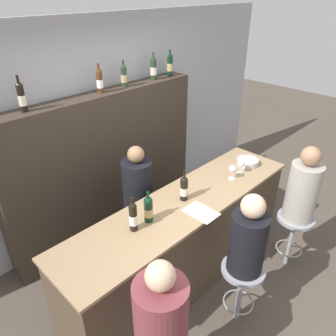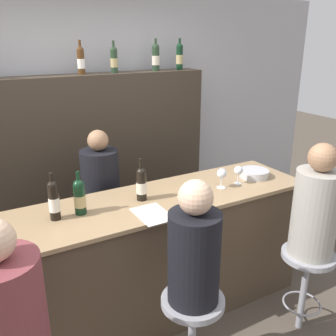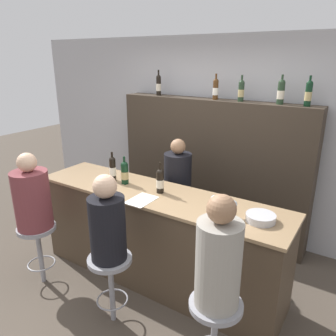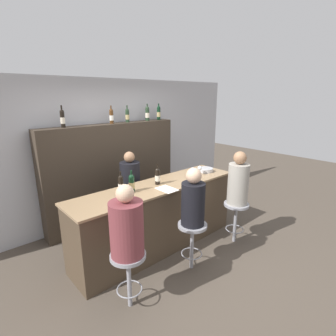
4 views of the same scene
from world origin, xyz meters
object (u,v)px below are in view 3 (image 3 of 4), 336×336
Objects in this scene: bar_stool_left at (38,238)px; bar_stool_right at (215,318)px; wine_bottle_backbar_3 at (281,92)px; wine_bottle_backbar_4 at (309,93)px; wine_bottle_counter_2 at (160,181)px; wine_bottle_backbar_1 at (216,89)px; wine_bottle_backbar_0 at (159,85)px; guest_seated_left at (32,197)px; wine_bottle_counter_0 at (113,168)px; metal_bowl at (261,218)px; wine_bottle_backbar_2 at (241,90)px; wine_glass_0 at (215,200)px; wine_glass_1 at (233,205)px; bar_stool_middle at (111,271)px; wine_bottle_counter_1 at (125,172)px; bartender at (177,203)px; guest_seated_right at (219,259)px; guest_seated_middle at (107,223)px.

bar_stool_right is at bearing 0.00° from bar_stool_left.
wine_bottle_backbar_3 is 0.48× the size of bar_stool_right.
wine_bottle_counter_2 is at bearing -130.86° from wine_bottle_backbar_4.
wine_bottle_backbar_0 is at bearing 180.00° from wine_bottle_backbar_1.
guest_seated_left reaches higher than bar_stool_left.
wine_bottle_backbar_4 reaches higher than wine_bottle_counter_0.
wine_bottle_backbar_3 is 1.59m from metal_bowl.
wine_bottle_backbar_2 reaches higher than bar_stool_left.
wine_glass_0 reaches higher than wine_glass_1.
guest_seated_left reaches higher than wine_glass_0.
metal_bowl is (0.73, -1.28, -0.90)m from wine_bottle_backbar_2.
wine_bottle_counter_0 is 1.15m from bar_stool_middle.
guest_seated_left is at bearing -159.24° from wine_glass_0.
wine_bottle_counter_1 is at bearing -180.00° from wine_bottle_counter_2.
wine_bottle_backbar_2 reaches higher than bartender.
bar_stool_right is (0.67, -1.98, -1.43)m from wine_bottle_backbar_2.
wine_bottle_backbar_2 is 0.95× the size of wine_bottle_backbar_3.
wine_bottle_backbar_1 reaches higher than bartender.
wine_bottle_counter_2 reaches higher than wine_glass_1.
wine_bottle_backbar_2 is 2.28m from guest_seated_right.
wine_bottle_counter_1 is at bearing -141.12° from wine_bottle_backbar_4.
bartender is (-0.90, -0.68, -1.30)m from wine_bottle_backbar_3.
guest_seated_right is at bearing 90.00° from bar_stool_right.
metal_bowl is (1.68, -0.05, -0.11)m from wine_bottle_counter_0.
wine_bottle_backbar_0 is at bearing 180.00° from wine_bottle_backbar_2.
metal_bowl is at bearing 84.98° from guest_seated_right.
bar_stool_middle is (-1.08, -0.70, -0.53)m from metal_bowl.
wine_glass_0 is (0.66, -1.34, -0.82)m from wine_bottle_backbar_1.
guest_seated_left is (-0.19, -1.98, -0.97)m from wine_bottle_backbar_0.
bartender is (0.34, 0.55, -0.48)m from wine_bottle_counter_1.
wine_bottle_counter_1 is 0.36× the size of guest_seated_right.
wine_glass_1 is (1.28, -0.11, -0.01)m from wine_bottle_counter_1.
wine_bottle_counter_2 is 1.06× the size of wine_bottle_backbar_2.
guest_seated_right is (1.02, 0.00, 0.51)m from bar_stool_middle.
bar_stool_right is at bearing -24.83° from wine_bottle_counter_0.
wine_bottle_backbar_1 is 2.40m from guest_seated_right.
metal_bowl is at bearing 84.98° from bar_stool_right.
wine_bottle_backbar_2 is (0.78, 1.23, 0.80)m from wine_bottle_counter_1.
bar_stool_right is (2.03, 0.00, 0.00)m from bar_stool_left.
metal_bowl is 0.70m from guest_seated_right.
bar_stool_middle is at bearing -142.86° from wine_glass_1.
wine_bottle_counter_0 is 0.98m from guest_seated_middle.
guest_seated_right reaches higher than wine_glass_1.
wine_bottle_backbar_1 is at bearing 116.70° from bar_stool_right.
bartender is (-0.10, 1.30, 0.14)m from bar_stool_middle.
wine_glass_0 is at bearing 180.00° from wine_glass_1.
wine_bottle_backbar_2 is 1.64m from wine_glass_1.
wine_bottle_backbar_4 reaches higher than wine_glass_0.
bar_stool_left is at bearing -95.48° from wine_bottle_backbar_0.
wine_bottle_backbar_4 is at bearing 29.90° from bartender.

